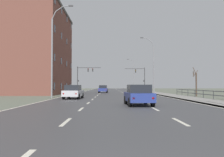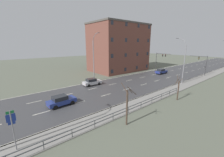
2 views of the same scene
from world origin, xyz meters
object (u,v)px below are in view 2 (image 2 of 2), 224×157
Objects in this scene: street_lamp_midground at (184,62)px; street_lamp_left_bank at (94,58)px; traffic_signal_left at (160,58)px; highway_sign at (12,126)px; car_far_right at (161,71)px; brick_building at (119,48)px; traffic_signal_right at (203,63)px; car_mid_centre at (92,82)px; car_near_left at (61,100)px.

street_lamp_left_bank reaches higher than street_lamp_midground.
street_lamp_midground is 18.80m from traffic_signal_left.
highway_sign is 47.35m from traffic_signal_left.
brick_building is at bearing -153.30° from car_far_right.
car_far_right is 16.10m from brick_building.
brick_building is at bearing 117.13° from street_lamp_left_bank.
traffic_signal_right reaches higher than car_mid_centre.
street_lamp_left_bank is 16.72m from brick_building.
car_near_left is (6.23, -9.17, 0.00)m from car_mid_centre.
brick_building reaches higher than car_far_right.
car_far_right is at bearing 85.97° from car_mid_centre.
car_near_left is (-6.75, 6.42, -1.63)m from highway_sign.
car_mid_centre and car_near_left have the same top height.
traffic_signal_left is 0.32× the size of brick_building.
traffic_signal_left is 1.42× the size of car_far_right.
brick_building is at bearing 124.00° from car_mid_centre.
traffic_signal_right is 13.57m from traffic_signal_left.
traffic_signal_right is at bearing 30.50° from brick_building.
traffic_signal_right is 0.31× the size of brick_building.
car_near_left is at bearing -52.91° from car_mid_centre.
highway_sign is at bearing -46.35° from car_near_left.
car_mid_centre is (-12.98, 15.59, -1.63)m from highway_sign.
traffic_signal_right is at bearing 91.71° from highway_sign.
car_mid_centre is (-12.03, -16.75, -4.26)m from street_lamp_midground.
street_lamp_midground reaches higher than traffic_signal_left.
traffic_signal_left reaches higher than car_near_left.
car_mid_centre is at bearing -111.03° from traffic_signal_right.
car_mid_centre is (-11.62, -30.21, -3.00)m from traffic_signal_right.
car_near_left is 31.99m from brick_building.
traffic_signal_right reaches higher than car_near_left.
street_lamp_midground is at bearing 57.20° from car_mid_centre.
highway_sign is at bearing -47.33° from car_mid_centre.
street_lamp_midground is 21.06m from car_mid_centre.
street_lamp_midground is at bearing 74.63° from car_near_left.
car_near_left is (-5.39, -39.38, -3.00)m from traffic_signal_right.
highway_sign is 9.46m from car_near_left.
street_lamp_midground is at bearing -88.26° from traffic_signal_right.
street_lamp_left_bank is at bearing 131.21° from highway_sign.
car_mid_centre is 21.32m from brick_building.
car_near_left is at bearing -97.79° from traffic_signal_right.
highway_sign is (15.83, -18.08, -3.19)m from street_lamp_left_bank.
street_lamp_left_bank is at bearing -62.87° from brick_building.
car_mid_centre is at bearing 129.78° from highway_sign.
traffic_signal_right is 1.39× the size of car_far_right.
car_near_left is at bearing -78.05° from traffic_signal_left.
car_mid_centre is 11.09m from car_near_left.
car_far_right is at bearing 104.70° from highway_sign.
street_lamp_midground is at bearing -32.49° from car_far_right.
street_lamp_left_bank is 0.62× the size of brick_building.
street_lamp_left_bank is at bearing -91.98° from traffic_signal_left.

